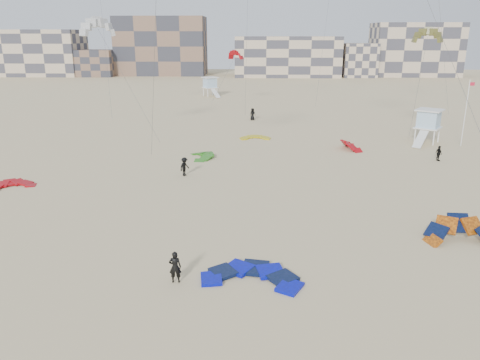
{
  "coord_description": "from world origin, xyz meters",
  "views": [
    {
      "loc": [
        0.11,
        -21.23,
        12.66
      ],
      "look_at": [
        -0.75,
        6.0,
        4.14
      ],
      "focal_mm": 35.0,
      "sensor_mm": 36.0,
      "label": 1
    }
  ],
  "objects_px": {
    "kite_ground_blue": "(252,279)",
    "kite_ground_orange": "(460,242)",
    "lifeguard_tower_near": "(428,126)",
    "kitesurfer_main": "(175,267)"
  },
  "relations": [
    {
      "from": "kite_ground_orange",
      "to": "kitesurfer_main",
      "type": "bearing_deg",
      "value": -158.47
    },
    {
      "from": "kite_ground_orange",
      "to": "kitesurfer_main",
      "type": "height_order",
      "value": "kite_ground_orange"
    },
    {
      "from": "kite_ground_blue",
      "to": "kite_ground_orange",
      "type": "distance_m",
      "value": 14.2
    },
    {
      "from": "kite_ground_blue",
      "to": "kite_ground_orange",
      "type": "bearing_deg",
      "value": 31.25
    },
    {
      "from": "kite_ground_orange",
      "to": "lifeguard_tower_near",
      "type": "relative_size",
      "value": 0.72
    },
    {
      "from": "kitesurfer_main",
      "to": "kite_ground_blue",
      "type": "bearing_deg",
      "value": -178.22
    },
    {
      "from": "kite_ground_blue",
      "to": "kitesurfer_main",
      "type": "bearing_deg",
      "value": -164.14
    },
    {
      "from": "kite_ground_blue",
      "to": "lifeguard_tower_near",
      "type": "distance_m",
      "value": 40.01
    },
    {
      "from": "kite_ground_orange",
      "to": "kitesurfer_main",
      "type": "distance_m",
      "value": 18.18
    },
    {
      "from": "kite_ground_blue",
      "to": "lifeguard_tower_near",
      "type": "xyz_separation_m",
      "value": [
        21.04,
        33.98,
        2.02
      ]
    }
  ]
}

